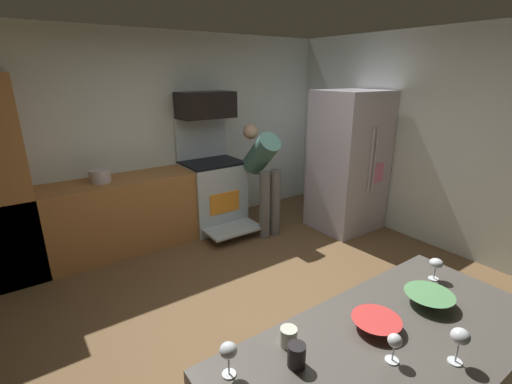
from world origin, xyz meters
The scene contains 17 objects.
ground_plane centered at (0.00, 0.00, -0.01)m, with size 5.20×4.80×0.02m, color brown.
wall_back centered at (0.00, 2.34, 1.30)m, with size 5.20×0.12×2.60m, color silver.
wall_right centered at (2.54, 0.00, 1.30)m, with size 0.12×4.80×2.60m, color silver.
lower_cabinet_run centered at (-0.90, 1.98, 0.45)m, with size 2.40×0.60×0.90m, color #A26936.
oven_range centered at (0.50, 1.96, 0.51)m, with size 0.76×1.05×1.52m.
microwave centered at (0.50, 2.06, 1.69)m, with size 0.74×0.38×0.34m, color black.
refrigerator centered at (2.03, 0.90, 0.94)m, with size 0.87×0.79×1.88m.
person_cook centered at (0.96, 1.39, 0.87)m, with size 0.31×0.65×1.45m.
mixing_bowl_large centered at (-0.41, -1.40, 0.93)m, with size 0.24×0.24×0.05m, color red.
mixing_bowl_small centered at (-0.01, -1.44, 0.93)m, with size 0.26×0.26×0.07m, color #58945A.
wine_glass_near centered at (-0.31, -1.74, 1.03)m, with size 0.08×0.08×0.17m.
wine_glass_mid centered at (0.25, -1.32, 1.00)m, with size 0.08×0.08×0.14m.
wine_glass_far centered at (-0.53, -1.57, 1.00)m, with size 0.06×0.06×0.14m.
wine_glass_extra centered at (-1.15, -1.23, 1.02)m, with size 0.07×0.07×0.16m.
mug_coffee centered at (-0.88, -1.35, 0.95)m, with size 0.08×0.08×0.10m, color black.
mug_tea centered at (-0.83, -1.24, 0.94)m, with size 0.08×0.08×0.09m, color beige.
stock_pot centered at (-0.93, 1.98, 0.97)m, with size 0.23×0.23×0.15m, color #C1B5BC.
Camera 1 is at (-1.73, -2.25, 2.10)m, focal length 25.07 mm.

